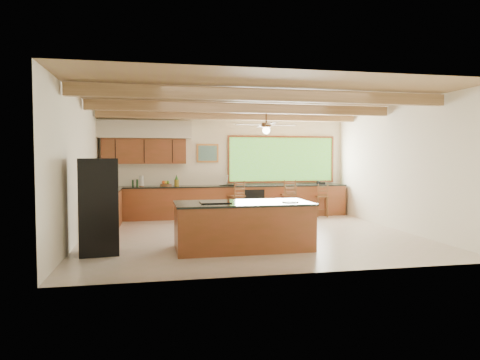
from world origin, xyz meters
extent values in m
plane|color=beige|center=(0.00, 0.00, 0.00)|extent=(7.20, 7.20, 0.00)
cube|color=white|center=(0.00, 3.25, 1.50)|extent=(7.20, 0.04, 3.00)
cube|color=white|center=(0.00, -3.25, 1.50)|extent=(7.20, 0.04, 3.00)
cube|color=white|center=(-3.60, 0.00, 1.50)|extent=(0.04, 6.50, 3.00)
cube|color=white|center=(3.60, 0.00, 1.50)|extent=(0.04, 6.50, 3.00)
cube|color=#97704B|center=(0.00, 0.00, 3.00)|extent=(7.20, 6.50, 0.04)
cube|color=#A88154|center=(0.00, -1.60, 2.86)|extent=(7.10, 0.15, 0.22)
cube|color=#A88154|center=(0.00, 0.50, 2.86)|extent=(7.10, 0.15, 0.22)
cube|color=#A88154|center=(0.00, 2.30, 2.86)|extent=(7.10, 0.15, 0.22)
cube|color=brown|center=(-2.35, 3.06, 1.90)|extent=(2.30, 0.35, 0.70)
cube|color=beige|center=(-2.35, 2.99, 2.50)|extent=(2.60, 0.50, 0.48)
cylinder|color=#FFEABF|center=(-3.05, 2.99, 2.27)|extent=(0.10, 0.10, 0.01)
cylinder|color=#FFEABF|center=(-1.65, 2.99, 2.27)|extent=(0.10, 0.10, 0.01)
cube|color=#6AB340|center=(1.70, 3.22, 1.67)|extent=(3.20, 0.04, 1.30)
cube|color=#BD7939|center=(-0.55, 3.22, 1.85)|extent=(0.64, 0.03, 0.54)
cube|color=#467E61|center=(-0.55, 3.20, 1.85)|extent=(0.54, 0.01, 0.44)
cube|color=brown|center=(0.00, 2.91, 0.44)|extent=(7.00, 0.65, 0.88)
cube|color=black|center=(0.00, 2.91, 0.90)|extent=(7.04, 0.69, 0.04)
cube|color=brown|center=(-3.26, 1.35, 0.44)|extent=(0.65, 2.35, 0.88)
cube|color=black|center=(-3.26, 1.35, 0.90)|extent=(0.69, 2.39, 0.04)
cube|color=black|center=(0.70, 2.58, 0.42)|extent=(0.60, 0.02, 0.78)
cube|color=silver|center=(0.00, 2.91, 0.91)|extent=(0.50, 0.38, 0.03)
cylinder|color=silver|center=(0.00, 3.11, 1.07)|extent=(0.03, 0.03, 0.30)
cylinder|color=silver|center=(0.00, 3.01, 1.20)|extent=(0.03, 0.20, 0.03)
cylinder|color=silver|center=(-2.44, 2.98, 1.07)|extent=(0.12, 0.12, 0.30)
cylinder|color=#173918|center=(-2.68, 3.07, 1.01)|extent=(0.05, 0.05, 0.18)
cylinder|color=#173918|center=(-2.55, 2.95, 1.02)|extent=(0.06, 0.06, 0.20)
cube|color=black|center=(2.86, 2.94, 0.97)|extent=(0.22, 0.18, 0.10)
cube|color=brown|center=(-0.45, -1.40, 0.42)|extent=(2.51, 1.18, 0.85)
cube|color=black|center=(-0.45, -1.40, 0.87)|extent=(2.55, 1.22, 0.04)
cube|color=black|center=(-0.97, -1.40, 0.90)|extent=(0.56, 0.45, 0.02)
cylinder|color=silver|center=(0.42, -1.59, 0.89)|extent=(0.31, 0.31, 0.02)
cube|color=black|center=(-3.05, -1.30, 0.85)|extent=(0.73, 0.71, 1.71)
cube|color=silver|center=(-2.72, -1.30, 0.85)|extent=(0.02, 0.05, 1.57)
cube|color=brown|center=(0.15, 2.45, 0.65)|extent=(0.50, 0.50, 0.04)
cylinder|color=brown|center=(0.00, 2.30, 0.32)|extent=(0.04, 0.04, 0.63)
cylinder|color=brown|center=(0.31, 2.30, 0.32)|extent=(0.04, 0.04, 0.63)
cylinder|color=brown|center=(0.00, 2.60, 0.32)|extent=(0.04, 0.04, 0.63)
cylinder|color=brown|center=(0.31, 2.60, 0.32)|extent=(0.04, 0.04, 0.63)
cube|color=brown|center=(1.47, 1.60, 0.59)|extent=(0.44, 0.44, 0.04)
cylinder|color=brown|center=(1.33, 1.46, 0.29)|extent=(0.03, 0.03, 0.57)
cylinder|color=brown|center=(1.61, 1.46, 0.29)|extent=(0.03, 0.03, 0.57)
cylinder|color=brown|center=(1.33, 1.74, 0.29)|extent=(0.03, 0.03, 0.57)
cylinder|color=brown|center=(1.61, 1.74, 0.29)|extent=(0.03, 0.03, 0.57)
cube|color=brown|center=(1.67, 2.45, 0.66)|extent=(0.42, 0.42, 0.04)
cylinder|color=brown|center=(1.52, 2.29, 0.32)|extent=(0.04, 0.04, 0.64)
cylinder|color=brown|center=(1.83, 2.29, 0.32)|extent=(0.04, 0.04, 0.64)
cylinder|color=brown|center=(1.52, 2.61, 0.32)|extent=(0.04, 0.04, 0.64)
cylinder|color=brown|center=(1.83, 2.61, 0.32)|extent=(0.04, 0.04, 0.64)
cube|color=brown|center=(2.70, 2.45, 0.58)|extent=(0.42, 0.42, 0.04)
cylinder|color=brown|center=(2.56, 2.31, 0.28)|extent=(0.03, 0.03, 0.56)
cylinder|color=brown|center=(2.84, 2.31, 0.28)|extent=(0.03, 0.03, 0.56)
cylinder|color=brown|center=(2.56, 2.59, 0.28)|extent=(0.03, 0.03, 0.56)
cylinder|color=brown|center=(2.84, 2.59, 0.28)|extent=(0.03, 0.03, 0.56)
camera|label=1|loc=(-2.06, -9.22, 1.72)|focal=32.00mm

